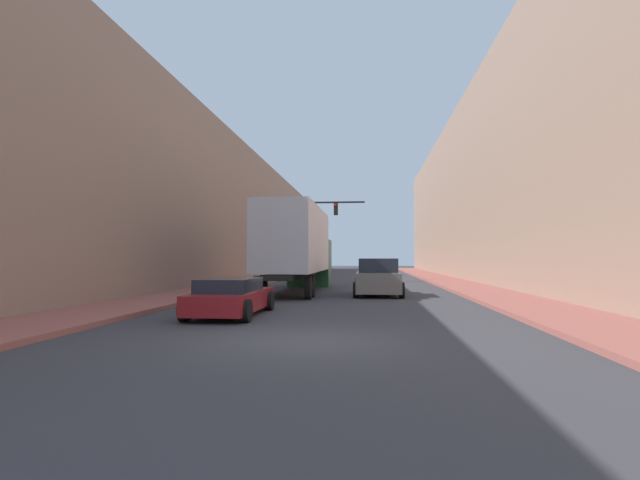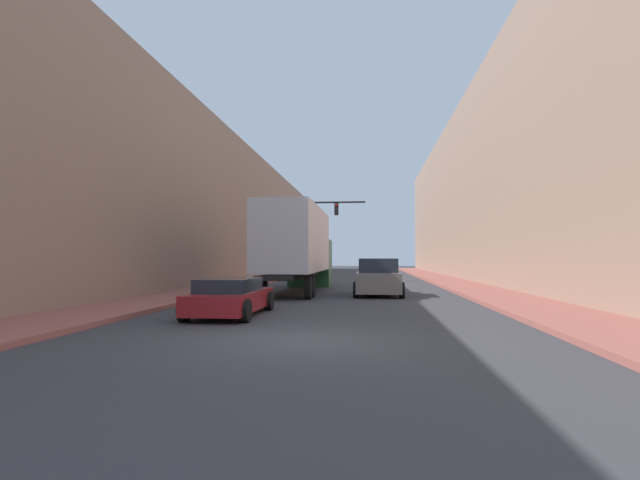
% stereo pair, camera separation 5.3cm
% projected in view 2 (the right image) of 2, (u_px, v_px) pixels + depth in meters
% --- Properties ---
extents(ground_plane, '(200.00, 200.00, 0.00)m').
position_uv_depth(ground_plane, '(304.00, 341.00, 10.62)').
color(ground_plane, '#38383D').
extents(sidewalk_right, '(2.95, 80.00, 0.15)m').
position_uv_depth(sidewalk_right, '(441.00, 279.00, 39.73)').
color(sidewalk_right, '#9E564C').
rests_on(sidewalk_right, ground).
extents(sidewalk_left, '(2.95, 80.00, 0.15)m').
position_uv_depth(sidewalk_left, '(268.00, 278.00, 41.16)').
color(sidewalk_left, '#9E564C').
rests_on(sidewalk_left, ground).
extents(building_right, '(6.00, 80.00, 14.13)m').
position_uv_depth(building_right, '(498.00, 191.00, 39.53)').
color(building_right, '#997A66').
rests_on(building_right, ground).
extents(building_left, '(6.00, 80.00, 10.99)m').
position_uv_depth(building_left, '(216.00, 213.00, 41.80)').
color(building_left, '#997A66').
rests_on(building_left, ground).
extents(semi_truck, '(2.53, 12.32, 4.27)m').
position_uv_depth(semi_truck, '(299.00, 246.00, 26.19)').
color(semi_truck, silver).
rests_on(semi_truck, ground).
extents(sedan_car, '(1.97, 4.50, 1.15)m').
position_uv_depth(sedan_car, '(231.00, 297.00, 15.30)').
color(sedan_car, maroon).
rests_on(sedan_car, ground).
extents(suv_car, '(2.24, 4.60, 1.74)m').
position_uv_depth(suv_car, '(378.00, 278.00, 23.55)').
color(suv_car, slate).
rests_on(suv_car, ground).
extents(traffic_signal_gantry, '(6.53, 0.35, 6.21)m').
position_uv_depth(traffic_signal_gantry, '(300.00, 224.00, 37.38)').
color(traffic_signal_gantry, black).
rests_on(traffic_signal_gantry, ground).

